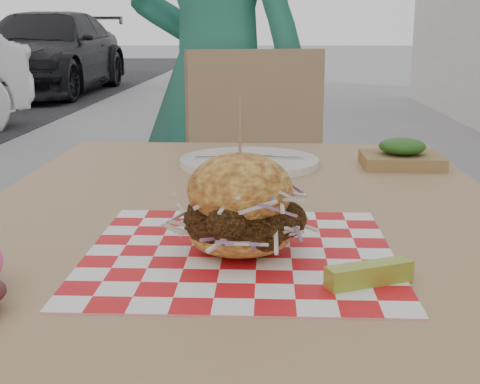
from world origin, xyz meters
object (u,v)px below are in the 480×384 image
Objects in this scene: diner at (216,82)px; patio_table at (243,263)px; car_dark at (46,53)px; sandwich at (240,210)px; patio_chair at (244,189)px.

patio_table is (0.13, -1.18, -0.17)m from diner.
car_dark is (-3.32, 8.43, -0.21)m from diner.
patio_chair is at bearing 91.81° from sandwich.
diner reaches higher than car_dark.
sandwich is (0.04, -1.14, 0.25)m from patio_chair.
diner is 0.39× the size of car_dark.
patio_chair is at bearing 91.95° from patio_table.
diner is 1.41× the size of patio_table.
patio_chair is 5.12× the size of sandwich.
patio_table is 1.26× the size of patio_chair.
diner is 9.06m from car_dark.
patio_table is (3.45, -9.61, 0.04)m from car_dark.
sandwich is at bearing -69.97° from car_dark.
sandwich is (0.13, -1.37, -0.04)m from diner.
diner reaches higher than patio_chair.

